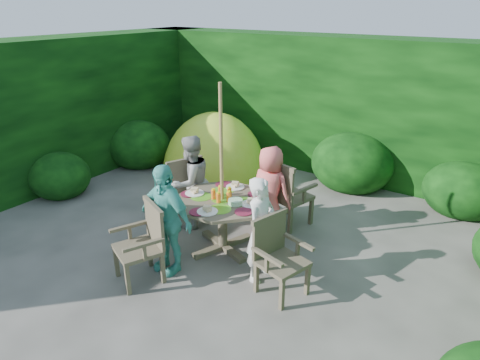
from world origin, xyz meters
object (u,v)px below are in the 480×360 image
Objects in this scene: garden_chair_back at (286,193)px; child_left at (191,182)px; patio_table at (223,207)px; dome_tent at (214,174)px; garden_chair_right at (278,255)px; parasol_pole at (222,172)px; child_right at (261,230)px; garden_chair_left at (181,187)px; child_back at (270,190)px; child_front at (166,219)px; garden_chair_front at (144,242)px.

child_left reaches higher than garden_chair_back.
patio_table is 2.75m from dome_tent.
dome_tent is at bearing 64.37° from garden_chair_right.
child_right is at bearing -19.18° from parasol_pole.
child_back is at bearing 128.51° from garden_chair_left.
garden_chair_left is 0.70× the size of child_front.
patio_table is 0.67× the size of dome_tent.
parasol_pole is at bearing 84.79° from garden_chair_back.
patio_table is at bearing -6.38° from parasol_pole.
patio_table is 0.80m from child_right.
child_front is at bearing 115.26° from child_right.
garden_chair_right is 1.55m from garden_chair_back.
patio_table is at bearing 92.47° from garden_chair_left.
child_front is at bearing 95.21° from garden_chair_front.
garden_chair_left is at bearing 70.36° from child_right.
child_right reaches higher than garden_chair_front.
child_front is (0.09, 0.29, 0.21)m from garden_chair_front.
parasol_pole is 2.30× the size of garden_chair_left.
child_front reaches higher than garden_chair_back.
parasol_pole is 0.92m from child_right.
parasol_pole is at bearing 173.62° from patio_table.
child_left reaches higher than child_back.
garden_chair_right is (1.04, -0.37, -0.14)m from patio_table.
parasol_pole is 2.45× the size of garden_chair_front.
child_back is at bearing 70.82° from parasol_pole.
child_front reaches higher than child_back.
patio_table is 1.16× the size of child_left.
child_back reaches higher than garden_chair_left.
child_back is (1.30, 0.40, 0.12)m from garden_chair_left.
garden_chair_front is (-0.36, -1.04, -0.62)m from parasol_pole.
child_right is at bearing -40.71° from dome_tent.
child_right is 1.13m from child_front.
garden_chair_left is at bearing 160.99° from parasol_pole.
garden_chair_left is 1.06× the size of garden_chair_front.
dome_tent is (-2.00, 1.28, -0.63)m from child_back.
garden_chair_left is at bearing 40.04° from garden_chair_back.
garden_chair_front is at bearing 47.35° from garden_chair_left.
child_back is at bearing 94.29° from garden_chair_front.
garden_chair_back is 0.77× the size of child_back.
garden_chair_right is 1.55m from garden_chair_front.
child_front is at bearing 84.95° from garden_chair_back.
garden_chair_back is (1.40, 0.67, 0.01)m from garden_chair_left.
garden_chair_right is at bearing -19.46° from parasol_pole.
child_left is (-0.40, 1.30, 0.20)m from garden_chair_front.
garden_chair_left is at bearing -100.44° from child_left.
garden_chair_front is 0.36m from child_front.
parasol_pole is 0.92× the size of dome_tent.
child_front is 3.23m from dome_tent.
parasol_pole is 2.27× the size of garden_chair_back.
garden_chair_back reaches higher than patio_table.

